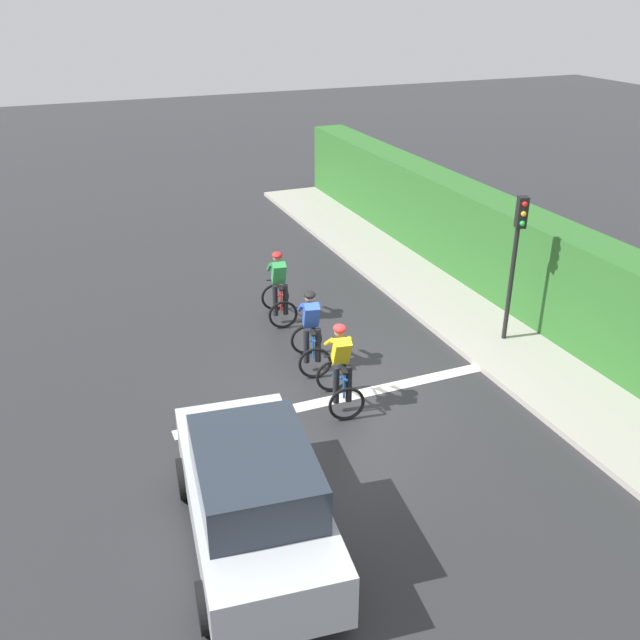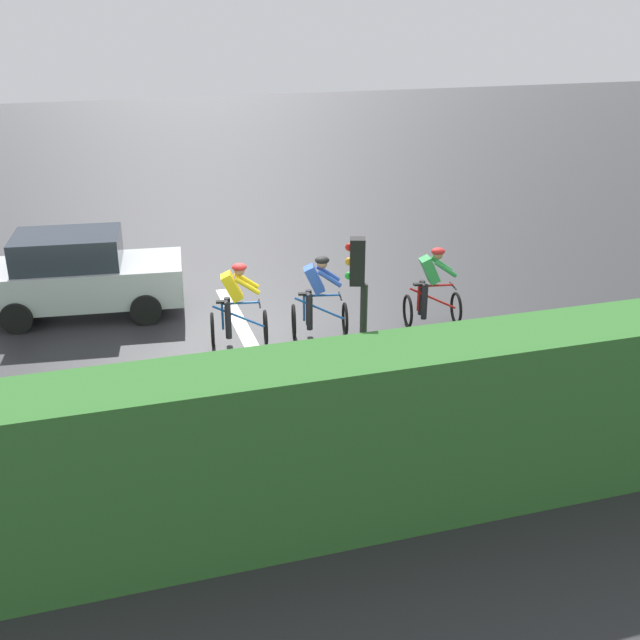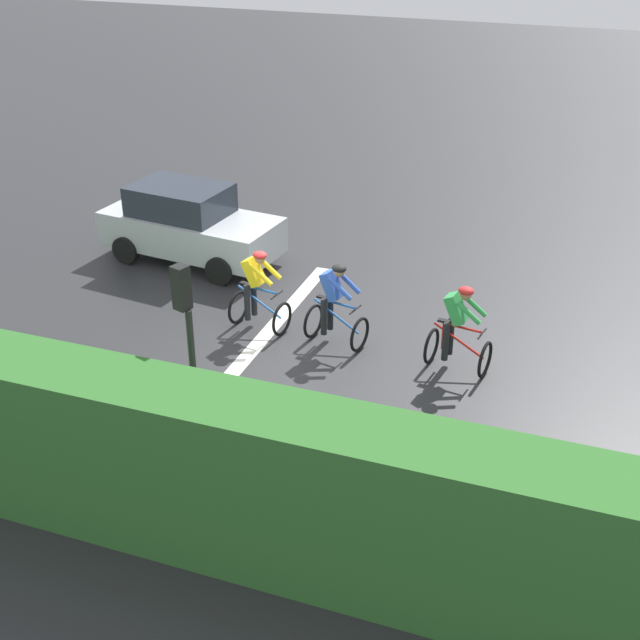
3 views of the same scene
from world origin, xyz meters
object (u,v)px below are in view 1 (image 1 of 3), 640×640
cyclist_second (311,332)px  cyclist_mid (340,369)px  cyclist_lead (279,288)px  car_silver (253,496)px  traffic_light_near_crossing (516,249)px

cyclist_second → cyclist_mid: size_ratio=1.00×
cyclist_second → cyclist_mid: bearing=-91.9°
cyclist_lead → cyclist_second: bearing=-93.4°
cyclist_second → car_silver: 5.14m
cyclist_lead → cyclist_mid: (-0.19, -3.97, 0.00)m
cyclist_mid → car_silver: (-2.55, -2.82, 0.08)m
cyclist_second → car_silver: car_silver is taller
cyclist_second → traffic_light_near_crossing: bearing=-9.1°
car_silver → traffic_light_near_crossing: bearing=28.4°
traffic_light_near_crossing → cyclist_second: bearing=170.9°
cyclist_lead → cyclist_second: same height
traffic_light_near_crossing → cyclist_lead: bearing=143.8°
cyclist_second → car_silver: bearing=-120.4°
cyclist_mid → cyclist_lead: bearing=87.2°
car_silver → traffic_light_near_crossing: 7.98m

